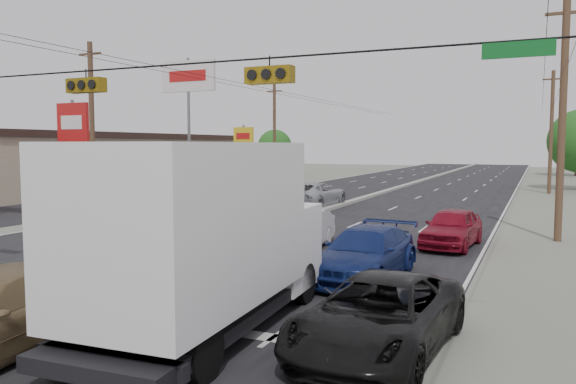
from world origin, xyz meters
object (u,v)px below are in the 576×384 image
(utility_pole_left_c, at_px, (274,134))
(pole_sign_far, at_px, (244,141))
(utility_pole_left_b, at_px, (92,126))
(queue_car_e, at_px, (452,228))
(red_sedan, at_px, (227,248))
(tree_left_far, at_px, (275,147))
(queue_car_b, at_px, (300,230))
(pole_sign_mid, at_px, (73,128))
(utility_pole_right_b, at_px, (562,118))
(queue_car_a, at_px, (298,227))
(queue_car_d, at_px, (365,254))
(utility_pole_right_c, at_px, (551,131))
(box_truck, at_px, (206,236))
(oncoming_near, at_px, (147,208))
(oncoming_far, at_px, (315,195))
(pole_sign_billboard, at_px, (188,85))
(black_suv, at_px, (379,316))

(utility_pole_left_c, height_order, pole_sign_far, utility_pole_left_c)
(utility_pole_left_b, relative_size, queue_car_e, 2.25)
(pole_sign_far, bearing_deg, red_sedan, -62.13)
(tree_left_far, height_order, queue_car_b, tree_left_far)
(pole_sign_mid, bearing_deg, queue_car_b, -24.21)
(pole_sign_far, height_order, tree_left_far, tree_left_far)
(utility_pole_right_b, bearing_deg, queue_car_a, -151.04)
(utility_pole_right_b, height_order, queue_car_d, utility_pole_right_b)
(queue_car_b, xyz_separation_m, queue_car_e, (5.17, 3.01, 0.01))
(utility_pole_left_c, xyz_separation_m, queue_car_b, (16.00, -31.22, -4.36))
(utility_pole_right_c, xyz_separation_m, box_truck, (-7.19, -40.64, -3.03))
(queue_car_b, relative_size, oncoming_near, 0.90)
(red_sedan, height_order, queue_car_a, queue_car_a)
(utility_pole_right_b, relative_size, box_truck, 1.23)
(queue_car_a, bearing_deg, oncoming_far, 106.38)
(queue_car_e, bearing_deg, pole_sign_billboard, 149.99)
(utility_pole_right_c, bearing_deg, queue_car_e, -97.74)
(oncoming_near, bearing_deg, queue_car_e, 175.37)
(utility_pole_left_c, distance_m, pole_sign_billboard, 12.73)
(queue_car_b, bearing_deg, utility_pole_right_b, 29.25)
(box_truck, height_order, black_suv, box_truck)
(box_truck, height_order, queue_car_b, box_truck)
(queue_car_e, bearing_deg, utility_pole_left_c, 131.85)
(pole_sign_far, distance_m, queue_car_e, 37.65)
(utility_pole_right_b, bearing_deg, utility_pole_left_b, 180.00)
(utility_pole_right_c, distance_m, oncoming_near, 33.76)
(box_truck, xyz_separation_m, oncoming_far, (-6.71, 23.37, -1.27))
(pole_sign_far, height_order, oncoming_far, pole_sign_far)
(utility_pole_right_c, bearing_deg, queue_car_d, -98.95)
(pole_sign_far, xyz_separation_m, red_sedan, (18.48, -34.95, -3.76))
(box_truck, relative_size, queue_car_b, 1.78)
(utility_pole_left_b, height_order, pole_sign_billboard, pole_sign_billboard)
(box_truck, height_order, queue_car_d, box_truck)
(tree_left_far, xyz_separation_m, oncoming_near, (15.30, -47.42, -2.98))
(utility_pole_left_b, height_order, queue_car_e, utility_pole_left_b)
(pole_sign_mid, xyz_separation_m, queue_car_d, (24.04, -12.65, -4.36))
(pole_sign_far, bearing_deg, pole_sign_billboard, -82.87)
(pole_sign_far, xyz_separation_m, box_truck, (21.31, -40.64, -2.33))
(pole_sign_billboard, bearing_deg, oncoming_near, -63.17)
(pole_sign_mid, bearing_deg, pole_sign_far, 87.40)
(oncoming_far, bearing_deg, utility_pole_left_b, 37.74)
(queue_car_a, bearing_deg, box_truck, -79.80)
(utility_pole_left_c, relative_size, utility_pole_right_c, 1.00)
(utility_pole_right_c, bearing_deg, queue_car_a, -107.43)
(black_suv, height_order, queue_car_d, queue_car_d)
(utility_pole_left_b, distance_m, pole_sign_billboard, 13.68)
(pole_sign_mid, bearing_deg, red_sedan, -33.61)
(utility_pole_right_b, distance_m, tree_left_far, 56.72)
(queue_car_a, bearing_deg, oncoming_near, 161.37)
(utility_pole_right_b, xyz_separation_m, queue_car_b, (-9.00, -6.22, -4.36))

